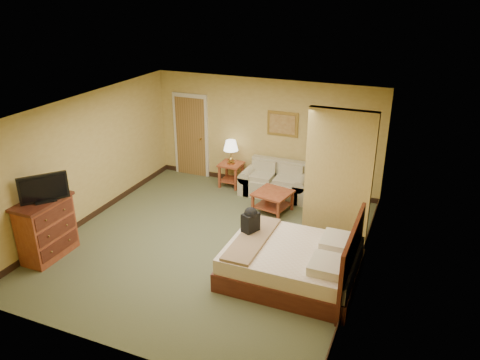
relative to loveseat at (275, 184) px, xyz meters
The scene contains 17 objects.
floor 2.62m from the loveseat, 99.50° to the right, with size 6.00×6.00×0.00m, color #525839.
ceiling 3.50m from the loveseat, 99.50° to the right, with size 6.00×6.00×0.00m, color white.
back_wall 1.21m from the loveseat, 134.90° to the left, with size 5.50×0.02×2.60m, color tan.
left_wall 4.22m from the loveseat, 141.07° to the right, with size 0.02×6.00×2.60m, color tan.
right_wall 3.61m from the loveseat, 47.91° to the right, with size 0.02×6.00×2.60m, color tan.
partition 2.60m from the loveseat, 43.70° to the right, with size 1.20×0.15×2.60m, color tan.
door 2.53m from the loveseat, behind, with size 0.94×0.16×2.10m.
baseboard 0.63m from the loveseat, 135.58° to the left, with size 5.50×0.02×0.12m, color black.
loveseat is the anchor object (origin of this frame).
side_table 1.16m from the loveseat, behind, with size 0.53×0.53×0.58m.
table_lamp 1.38m from the loveseat, behind, with size 0.35×0.35×0.58m.
coffee_table 0.90m from the loveseat, 74.68° to the right, with size 0.84×0.84×0.46m.
wall_picture 1.40m from the loveseat, 90.00° to the left, with size 0.73×0.04×0.57m.
dresser 5.01m from the loveseat, 125.49° to the right, with size 0.55×1.04×1.11m.
tv 5.06m from the loveseat, 124.55° to the right, with size 0.55×0.67×0.49m.
bed 3.37m from the loveseat, 65.74° to the right, with size 2.15×1.82×1.18m.
backpack 2.98m from the loveseat, 79.90° to the right, with size 0.29×0.34×0.49m.
Camera 1 is at (3.50, -6.91, 4.59)m, focal length 35.00 mm.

